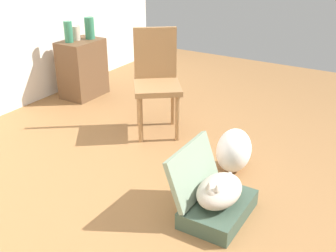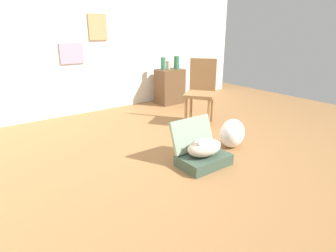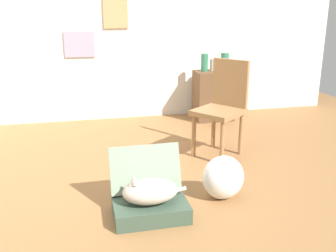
# 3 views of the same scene
# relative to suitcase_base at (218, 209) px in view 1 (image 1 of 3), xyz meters

# --- Properties ---
(ground_plane) EXTENTS (7.68, 7.68, 0.00)m
(ground_plane) POSITION_rel_suitcase_base_xyz_m (-0.04, 0.51, -0.06)
(ground_plane) COLOR olive
(ground_plane) RESTS_ON ground
(suitcase_base) EXTENTS (0.54, 0.37, 0.12)m
(suitcase_base) POSITION_rel_suitcase_base_xyz_m (0.00, 0.00, 0.00)
(suitcase_base) COLOR #384C3D
(suitcase_base) RESTS_ON ground
(suitcase_lid) EXTENTS (0.54, 0.16, 0.36)m
(suitcase_lid) POSITION_rel_suitcase_base_xyz_m (0.00, 0.20, 0.24)
(suitcase_lid) COLOR gray
(suitcase_lid) RESTS_ON suitcase_base
(cat) EXTENTS (0.49, 0.27, 0.21)m
(cat) POSITION_rel_suitcase_base_xyz_m (-0.00, 0.00, 0.15)
(cat) COLOR #B2A899
(cat) RESTS_ON suitcase_base
(plastic_bag_white) EXTENTS (0.34, 0.27, 0.36)m
(plastic_bag_white) POSITION_rel_suitcase_base_xyz_m (0.62, 0.16, 0.12)
(plastic_bag_white) COLOR white
(plastic_bag_white) RESTS_ON ground
(side_table) EXTENTS (0.50, 0.36, 0.66)m
(side_table) POSITION_rel_suitcase_base_xyz_m (1.31, 2.36, 0.27)
(side_table) COLOR brown
(side_table) RESTS_ON ground
(vase_tall) EXTENTS (0.09, 0.09, 0.23)m
(vase_tall) POSITION_rel_suitcase_base_xyz_m (1.18, 2.40, 0.72)
(vase_tall) COLOR #2D7051
(vase_tall) RESTS_ON side_table
(vase_short) EXTENTS (0.11, 0.11, 0.24)m
(vase_short) POSITION_rel_suitcase_base_xyz_m (1.43, 2.31, 0.72)
(vase_short) COLOR #2D7051
(vase_short) RESTS_ON side_table
(vase_round) EXTENTS (0.09, 0.09, 0.16)m
(vase_round) POSITION_rel_suitcase_base_xyz_m (1.31, 2.41, 0.68)
(vase_round) COLOR #B7AD99
(vase_round) RESTS_ON side_table
(chair) EXTENTS (0.62, 0.61, 0.97)m
(chair) POSITION_rel_suitcase_base_xyz_m (0.96, 1.11, 0.47)
(chair) COLOR olive
(chair) RESTS_ON ground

